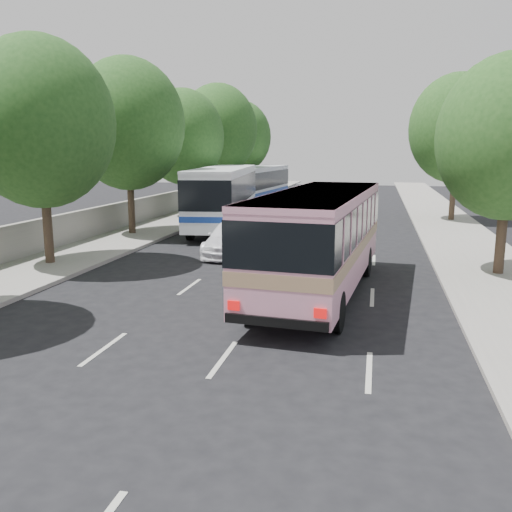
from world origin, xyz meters
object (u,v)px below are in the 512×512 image
(pink_taxi, at_px, (264,232))
(pink_bus, at_px, (320,231))
(white_pickup, at_px, (232,238))
(tour_coach_front, at_px, (224,192))
(tour_coach_rear, at_px, (259,182))

(pink_taxi, bearing_deg, pink_bus, -64.96)
(white_pickup, relative_size, tour_coach_front, 0.40)
(white_pickup, height_order, tour_coach_front, tour_coach_front)
(tour_coach_front, bearing_deg, pink_bus, -69.73)
(tour_coach_front, bearing_deg, tour_coach_rear, 86.81)
(pink_taxi, relative_size, tour_coach_front, 0.38)
(pink_taxi, xyz_separation_m, white_pickup, (-1.08, -1.71, -0.09))
(pink_taxi, distance_m, white_pickup, 2.02)
(pink_bus, xyz_separation_m, pink_taxi, (-3.42, 7.73, -1.26))
(white_pickup, bearing_deg, tour_coach_front, 105.40)
(pink_taxi, bearing_deg, tour_coach_front, 123.23)
(pink_bus, distance_m, pink_taxi, 8.55)
(pink_bus, distance_m, white_pickup, 7.64)
(pink_taxi, relative_size, tour_coach_rear, 0.43)
(pink_taxi, bearing_deg, white_pickup, -121.20)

